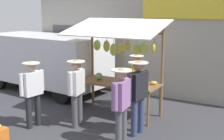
{
  "coord_description": "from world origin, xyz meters",
  "views": [
    {
      "loc": [
        -3.8,
        6.79,
        2.77
      ],
      "look_at": [
        0.0,
        0.3,
        1.25
      ],
      "focal_mm": 49.22,
      "sensor_mm": 36.0,
      "label": 1
    }
  ],
  "objects_px": {
    "parked_van": "(43,57)",
    "shopper_in_grey_tee": "(121,101)",
    "shopper_with_shopping_bag": "(138,91)",
    "shopper_in_striped_shirt": "(32,89)",
    "shopper_with_ponytail": "(77,88)",
    "market_stall": "(119,55)",
    "vendor_with_sunhat": "(136,77)"
  },
  "relations": [
    {
      "from": "market_stall",
      "to": "vendor_with_sunhat",
      "type": "height_order",
      "value": "market_stall"
    },
    {
      "from": "shopper_in_grey_tee",
      "to": "shopper_in_striped_shirt",
      "type": "relative_size",
      "value": 1.03
    },
    {
      "from": "market_stall",
      "to": "shopper_in_striped_shirt",
      "type": "xyz_separation_m",
      "value": [
        1.27,
        1.84,
        -0.64
      ]
    },
    {
      "from": "shopper_with_shopping_bag",
      "to": "shopper_in_striped_shirt",
      "type": "distance_m",
      "value": 2.46
    },
    {
      "from": "market_stall",
      "to": "parked_van",
      "type": "distance_m",
      "value": 3.59
    },
    {
      "from": "shopper_in_grey_tee",
      "to": "shopper_with_ponytail",
      "type": "bearing_deg",
      "value": 66.44
    },
    {
      "from": "shopper_with_ponytail",
      "to": "shopper_in_striped_shirt",
      "type": "xyz_separation_m",
      "value": [
        0.86,
        0.56,
        -0.02
      ]
    },
    {
      "from": "shopper_with_shopping_bag",
      "to": "shopper_in_striped_shirt",
      "type": "height_order",
      "value": "shopper_with_shopping_bag"
    },
    {
      "from": "vendor_with_sunhat",
      "to": "shopper_with_ponytail",
      "type": "height_order",
      "value": "shopper_with_ponytail"
    },
    {
      "from": "shopper_with_shopping_bag",
      "to": "shopper_in_striped_shirt",
      "type": "bearing_deg",
      "value": 117.38
    },
    {
      "from": "vendor_with_sunhat",
      "to": "parked_van",
      "type": "height_order",
      "value": "parked_van"
    },
    {
      "from": "shopper_with_ponytail",
      "to": "market_stall",
      "type": "bearing_deg",
      "value": -28.6
    },
    {
      "from": "market_stall",
      "to": "parked_van",
      "type": "relative_size",
      "value": 0.55
    },
    {
      "from": "vendor_with_sunhat",
      "to": "shopper_in_grey_tee",
      "type": "distance_m",
      "value": 2.52
    },
    {
      "from": "shopper_in_striped_shirt",
      "to": "shopper_with_ponytail",
      "type": "bearing_deg",
      "value": -48.86
    },
    {
      "from": "shopper_with_ponytail",
      "to": "shopper_with_shopping_bag",
      "type": "xyz_separation_m",
      "value": [
        -1.46,
        -0.27,
        0.05
      ]
    },
    {
      "from": "shopper_in_grey_tee",
      "to": "shopper_with_shopping_bag",
      "type": "xyz_separation_m",
      "value": [
        -0.04,
        -0.69,
        0.04
      ]
    },
    {
      "from": "parked_van",
      "to": "shopper_in_grey_tee",
      "type": "bearing_deg",
      "value": 154.63
    },
    {
      "from": "shopper_in_striped_shirt",
      "to": "shopper_with_shopping_bag",
      "type": "bearing_deg",
      "value": -62.27
    },
    {
      "from": "parked_van",
      "to": "market_stall",
      "type": "bearing_deg",
      "value": 170.39
    },
    {
      "from": "market_stall",
      "to": "parked_van",
      "type": "xyz_separation_m",
      "value": [
        3.45,
        -0.87,
        -0.45
      ]
    },
    {
      "from": "shopper_with_shopping_bag",
      "to": "shopper_with_ponytail",
      "type": "bearing_deg",
      "value": 108.12
    },
    {
      "from": "vendor_with_sunhat",
      "to": "shopper_in_grey_tee",
      "type": "height_order",
      "value": "shopper_in_grey_tee"
    },
    {
      "from": "vendor_with_sunhat",
      "to": "market_stall",
      "type": "bearing_deg",
      "value": -21.55
    },
    {
      "from": "shopper_in_striped_shirt",
      "to": "market_stall",
      "type": "bearing_deg",
      "value": -26.72
    },
    {
      "from": "shopper_with_ponytail",
      "to": "parked_van",
      "type": "xyz_separation_m",
      "value": [
        3.04,
        -2.15,
        0.18
      ]
    },
    {
      "from": "vendor_with_sunhat",
      "to": "shopper_in_grey_tee",
      "type": "bearing_deg",
      "value": 12.85
    },
    {
      "from": "parked_van",
      "to": "vendor_with_sunhat",
      "type": "bearing_deg",
      "value": -178.41
    },
    {
      "from": "shopper_with_shopping_bag",
      "to": "parked_van",
      "type": "distance_m",
      "value": 4.87
    },
    {
      "from": "shopper_with_ponytail",
      "to": "shopper_with_shopping_bag",
      "type": "height_order",
      "value": "shopper_with_shopping_bag"
    },
    {
      "from": "shopper_in_striped_shirt",
      "to": "parked_van",
      "type": "bearing_deg",
      "value": 46.63
    },
    {
      "from": "shopper_with_shopping_bag",
      "to": "parked_van",
      "type": "bearing_deg",
      "value": 74.85
    }
  ]
}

